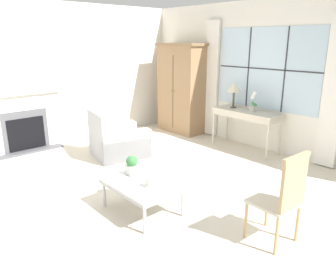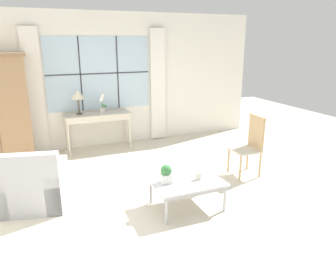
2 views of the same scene
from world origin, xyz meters
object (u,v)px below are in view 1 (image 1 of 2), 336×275
at_px(console_table, 246,115).
at_px(coffee_table, 142,185).
at_px(potted_orchid, 253,104).
at_px(armoire, 181,88).
at_px(armchair_upholstered, 117,142).
at_px(table_lamp, 234,88).
at_px(pillar_candle, 149,183).
at_px(side_chair_wooden, 283,195).
at_px(potted_plant_small, 132,165).
at_px(fireplace, 23,118).

relative_size(console_table, coffee_table, 1.40).
bearing_deg(potted_orchid, armoire, -179.83).
height_order(armoire, potted_orchid, armoire).
relative_size(potted_orchid, armchair_upholstered, 0.37).
height_order(table_lamp, coffee_table, table_lamp).
bearing_deg(pillar_candle, potted_orchid, 102.42).
height_order(side_chair_wooden, coffee_table, side_chair_wooden).
bearing_deg(armchair_upholstered, table_lamp, 65.28).
bearing_deg(potted_plant_small, table_lamp, 103.04).
height_order(console_table, table_lamp, table_lamp).
relative_size(armoire, potted_plant_small, 7.91).
xyz_separation_m(armchair_upholstered, pillar_candle, (2.11, -0.92, 0.17)).
bearing_deg(fireplace, console_table, 49.76).
distance_m(coffee_table, potted_plant_small, 0.34).
bearing_deg(armchair_upholstered, side_chair_wooden, -3.96).
height_order(armoire, pillar_candle, armoire).
bearing_deg(side_chair_wooden, armoire, 149.48).
xyz_separation_m(armoire, pillar_candle, (2.60, -3.00, -0.57)).
relative_size(potted_orchid, coffee_table, 0.42).
relative_size(armchair_upholstered, coffee_table, 1.12).
height_order(table_lamp, potted_orchid, table_lamp).
xyz_separation_m(armoire, table_lamp, (1.46, 0.03, 0.16)).
bearing_deg(table_lamp, potted_plant_small, -76.96).
relative_size(console_table, armchair_upholstered, 1.25).
distance_m(coffee_table, pillar_candle, 0.19).
distance_m(console_table, side_chair_wooden, 3.15).
distance_m(fireplace, coffee_table, 3.40).
bearing_deg(potted_orchid, fireplace, -131.40).
bearing_deg(coffee_table, side_chair_wooden, 23.57).
bearing_deg(potted_plant_small, coffee_table, -10.83).
relative_size(armoire, armchair_upholstered, 1.89).
height_order(armoire, side_chair_wooden, armoire).
height_order(console_table, pillar_candle, console_table).
distance_m(console_table, potted_plant_small, 2.95).
xyz_separation_m(armchair_upholstered, side_chair_wooden, (3.45, -0.24, 0.29)).
bearing_deg(side_chair_wooden, coffee_table, -156.43).
bearing_deg(potted_plant_small, pillar_candle, -9.31).
relative_size(armoire, table_lamp, 4.01).
distance_m(side_chair_wooden, potted_plant_small, 1.89).
distance_m(potted_orchid, potted_plant_small, 2.97).
bearing_deg(console_table, potted_plant_small, -83.52).
xyz_separation_m(potted_plant_small, pillar_candle, (0.45, -0.07, -0.08)).
xyz_separation_m(table_lamp, potted_orchid, (0.47, -0.03, -0.24)).
bearing_deg(table_lamp, side_chair_wooden, -43.57).
height_order(fireplace, armchair_upholstered, fireplace).
bearing_deg(coffee_table, pillar_candle, -6.69).
bearing_deg(console_table, armchair_upholstered, -122.50).
xyz_separation_m(side_chair_wooden, potted_plant_small, (-1.79, -0.60, -0.05)).
bearing_deg(fireplace, side_chair_wooden, 10.85).
xyz_separation_m(fireplace, potted_plant_small, (3.09, 0.33, -0.13)).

